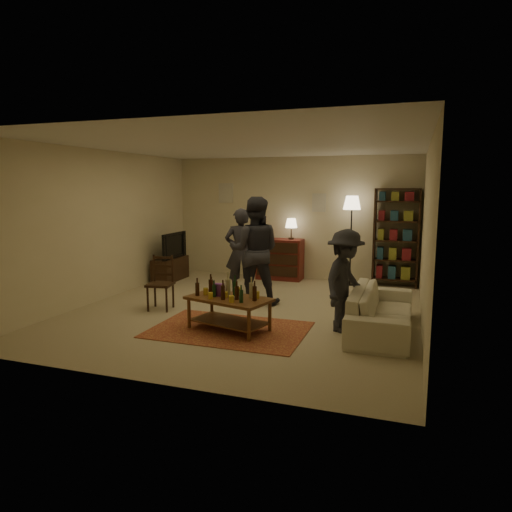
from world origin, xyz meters
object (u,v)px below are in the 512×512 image
at_px(bookshelf, 396,237).
at_px(coffee_table, 228,301).
at_px(dresser, 280,258).
at_px(person_by_sofa, 345,281).
at_px(floor_lamp, 352,209).
at_px(person_left, 241,252).
at_px(tv_stand, 170,263).
at_px(person_right, 255,251).
at_px(dining_chair, 161,281).
at_px(sofa, 381,310).

bearing_deg(bookshelf, coffee_table, -118.88).
relative_size(dresser, bookshelf, 0.67).
xyz_separation_m(dresser, person_by_sofa, (1.89, -3.29, 0.25)).
distance_m(dresser, floor_lamp, 1.91).
bearing_deg(coffee_table, person_left, 106.38).
distance_m(tv_stand, person_right, 2.80).
height_order(tv_stand, person_left, person_left).
bearing_deg(dresser, person_left, -100.84).
bearing_deg(floor_lamp, person_right, -122.87).
height_order(dining_chair, person_right, person_right).
distance_m(coffee_table, floor_lamp, 4.07).
relative_size(floor_lamp, person_right, 0.99).
xyz_separation_m(coffee_table, sofa, (2.08, 0.67, -0.12)).
distance_m(coffee_table, sofa, 2.18).
relative_size(sofa, person_right, 1.11).
bearing_deg(dining_chair, sofa, -10.81).
height_order(bookshelf, person_by_sofa, bookshelf).
bearing_deg(tv_stand, person_by_sofa, -29.81).
height_order(tv_stand, sofa, tv_stand).
distance_m(tv_stand, person_by_sofa, 4.79).
height_order(person_left, person_right, person_right).
bearing_deg(person_right, person_by_sofa, 135.19).
distance_m(coffee_table, person_by_sofa, 1.68).
distance_m(tv_stand, sofa, 5.14).
bearing_deg(person_by_sofa, dresser, 45.18).
bearing_deg(dresser, floor_lamp, -2.79).
height_order(sofa, person_right, person_right).
xyz_separation_m(sofa, person_left, (-2.71, 1.48, 0.52)).
bearing_deg(dining_chair, dresser, 58.61).
relative_size(sofa, person_by_sofa, 1.43).
xyz_separation_m(bookshelf, sofa, (-0.05, -3.18, -0.73)).
bearing_deg(sofa, coffee_table, 107.79).
relative_size(coffee_table, person_right, 0.69).
distance_m(dining_chair, person_right, 1.67).
height_order(tv_stand, dresser, dresser).
distance_m(person_right, person_by_sofa, 2.04).
xyz_separation_m(tv_stand, person_right, (2.42, -1.30, 0.55)).
relative_size(coffee_table, dresser, 0.96).
relative_size(person_right, person_by_sofa, 1.29).
distance_m(dining_chair, person_by_sofa, 3.11).
bearing_deg(person_by_sofa, tv_stand, 75.45).
bearing_deg(person_right, person_left, -63.23).
bearing_deg(person_left, dining_chair, 36.57).
bearing_deg(sofa, tv_stand, 64.66).
xyz_separation_m(dresser, bookshelf, (2.44, 0.07, 0.56)).
xyz_separation_m(coffee_table, bookshelf, (2.12, 3.85, 0.61)).
height_order(person_left, person_by_sofa, person_left).
height_order(sofa, person_by_sofa, person_by_sofa).
height_order(dresser, floor_lamp, floor_lamp).
bearing_deg(dining_chair, floor_lamp, 37.39).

